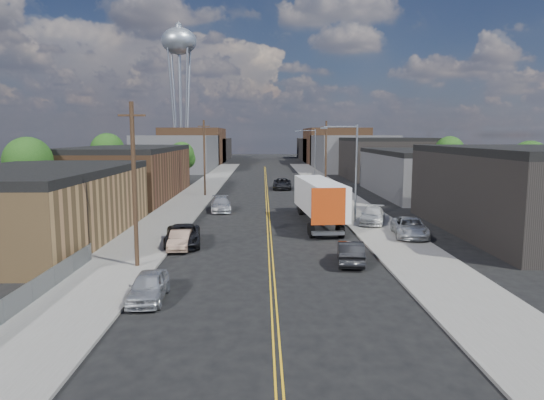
{
  "coord_description": "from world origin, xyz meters",
  "views": [
    {
      "loc": [
        -0.51,
        -18.93,
        8.05
      ],
      "look_at": [
        0.27,
        22.45,
        2.5
      ],
      "focal_mm": 32.0,
      "sensor_mm": 36.0,
      "label": 1
    }
  ],
  "objects_px": {
    "water_tower": "(179,47)",
    "car_ahead_truck": "(282,184)",
    "car_right_oncoming": "(350,252)",
    "car_right_lot_b": "(373,215)",
    "car_left_d": "(221,204)",
    "car_left_a": "(148,286)",
    "car_left_c": "(183,235)",
    "car_right_lot_c": "(328,188)",
    "semi_truck": "(317,198)",
    "car_right_lot_a": "(410,227)",
    "car_left_b": "(180,240)"
  },
  "relations": [
    {
      "from": "car_left_a",
      "to": "car_right_oncoming",
      "type": "relative_size",
      "value": 0.93
    },
    {
      "from": "car_left_b",
      "to": "car_right_oncoming",
      "type": "height_order",
      "value": "car_right_oncoming"
    },
    {
      "from": "car_left_a",
      "to": "car_left_c",
      "type": "distance_m",
      "value": 11.9
    },
    {
      "from": "car_right_oncoming",
      "to": "car_ahead_truck",
      "type": "relative_size",
      "value": 0.77
    },
    {
      "from": "semi_truck",
      "to": "car_left_b",
      "type": "xyz_separation_m",
      "value": [
        -10.9,
        -10.36,
        -1.65
      ]
    },
    {
      "from": "water_tower",
      "to": "car_left_c",
      "type": "bearing_deg",
      "value": -80.58
    },
    {
      "from": "semi_truck",
      "to": "car_left_c",
      "type": "relative_size",
      "value": 2.89
    },
    {
      "from": "water_tower",
      "to": "semi_truck",
      "type": "distance_m",
      "value": 93.18
    },
    {
      "from": "semi_truck",
      "to": "car_right_lot_a",
      "type": "relative_size",
      "value": 2.93
    },
    {
      "from": "car_left_a",
      "to": "car_left_d",
      "type": "relative_size",
      "value": 0.81
    },
    {
      "from": "car_left_a",
      "to": "car_right_lot_b",
      "type": "height_order",
      "value": "car_right_lot_b"
    },
    {
      "from": "car_right_lot_c",
      "to": "car_ahead_truck",
      "type": "height_order",
      "value": "car_right_lot_c"
    },
    {
      "from": "car_left_a",
      "to": "car_right_lot_a",
      "type": "height_order",
      "value": "car_right_lot_a"
    },
    {
      "from": "semi_truck",
      "to": "car_right_lot_b",
      "type": "bearing_deg",
      "value": -19.29
    },
    {
      "from": "water_tower",
      "to": "car_left_a",
      "type": "relative_size",
      "value": 8.91
    },
    {
      "from": "car_right_oncoming",
      "to": "car_right_lot_a",
      "type": "xyz_separation_m",
      "value": [
        6.0,
        7.37,
        0.16
      ]
    },
    {
      "from": "car_left_c",
      "to": "semi_truck",
      "type": "bearing_deg",
      "value": 32.97
    },
    {
      "from": "car_left_c",
      "to": "car_ahead_truck",
      "type": "xyz_separation_m",
      "value": [
        8.76,
        37.32,
        0.05
      ]
    },
    {
      "from": "car_left_b",
      "to": "car_right_lot_c",
      "type": "xyz_separation_m",
      "value": [
        14.63,
        30.53,
        0.3
      ]
    },
    {
      "from": "car_left_d",
      "to": "car_right_lot_c",
      "type": "distance_m",
      "value": 18.79
    },
    {
      "from": "water_tower",
      "to": "car_ahead_truck",
      "type": "relative_size",
      "value": 6.35
    },
    {
      "from": "car_left_d",
      "to": "car_left_a",
      "type": "bearing_deg",
      "value": -97.98
    },
    {
      "from": "car_ahead_truck",
      "to": "car_right_lot_a",
      "type": "bearing_deg",
      "value": -73.78
    },
    {
      "from": "car_left_d",
      "to": "car_right_lot_b",
      "type": "height_order",
      "value": "car_right_lot_b"
    },
    {
      "from": "semi_truck",
      "to": "car_left_d",
      "type": "distance_m",
      "value": 11.81
    },
    {
      "from": "car_left_a",
      "to": "car_right_oncoming",
      "type": "bearing_deg",
      "value": 28.91
    },
    {
      "from": "semi_truck",
      "to": "car_right_lot_c",
      "type": "relative_size",
      "value": 3.3
    },
    {
      "from": "semi_truck",
      "to": "car_left_a",
      "type": "bearing_deg",
      "value": -121.38
    },
    {
      "from": "car_right_lot_c",
      "to": "car_ahead_truck",
      "type": "distance_m",
      "value": 9.82
    },
    {
      "from": "car_right_lot_b",
      "to": "car_right_lot_c",
      "type": "distance_m",
      "value": 21.48
    },
    {
      "from": "water_tower",
      "to": "car_left_a",
      "type": "bearing_deg",
      "value": -81.48
    },
    {
      "from": "car_left_b",
      "to": "semi_truck",
      "type": "bearing_deg",
      "value": 41.34
    },
    {
      "from": "car_ahead_truck",
      "to": "car_right_lot_b",
      "type": "bearing_deg",
      "value": -74.07
    },
    {
      "from": "car_left_c",
      "to": "car_right_lot_c",
      "type": "bearing_deg",
      "value": 56.16
    },
    {
      "from": "car_left_b",
      "to": "car_left_d",
      "type": "xyz_separation_m",
      "value": [
        1.4,
        17.19,
        0.08
      ]
    },
    {
      "from": "car_ahead_truck",
      "to": "car_right_lot_c",
      "type": "bearing_deg",
      "value": -50.89
    },
    {
      "from": "car_left_a",
      "to": "car_left_b",
      "type": "distance_m",
      "value": 10.82
    },
    {
      "from": "semi_truck",
      "to": "car_ahead_truck",
      "type": "bearing_deg",
      "value": 89.64
    },
    {
      "from": "water_tower",
      "to": "car_ahead_truck",
      "type": "xyz_separation_m",
      "value": [
        24.36,
        -56.68,
        -29.84
      ]
    },
    {
      "from": "water_tower",
      "to": "car_right_oncoming",
      "type": "relative_size",
      "value": 8.25
    },
    {
      "from": "car_right_lot_b",
      "to": "car_ahead_truck",
      "type": "height_order",
      "value": "car_ahead_truck"
    },
    {
      "from": "car_left_a",
      "to": "car_ahead_truck",
      "type": "relative_size",
      "value": 0.71
    },
    {
      "from": "water_tower",
      "to": "car_left_a",
      "type": "distance_m",
      "value": 111.19
    },
    {
      "from": "car_right_lot_b",
      "to": "car_ahead_truck",
      "type": "xyz_separation_m",
      "value": [
        -7.04,
        29.32,
        -0.06
      ]
    },
    {
      "from": "car_right_oncoming",
      "to": "car_right_lot_b",
      "type": "height_order",
      "value": "car_right_lot_b"
    },
    {
      "from": "car_right_lot_c",
      "to": "car_left_d",
      "type": "bearing_deg",
      "value": -157.94
    },
    {
      "from": "car_left_a",
      "to": "car_left_b",
      "type": "bearing_deg",
      "value": 89.44
    },
    {
      "from": "water_tower",
      "to": "car_left_b",
      "type": "xyz_separation_m",
      "value": [
        15.6,
        -95.09,
        -29.98
      ]
    },
    {
      "from": "car_left_b",
      "to": "car_right_lot_b",
      "type": "bearing_deg",
      "value": 27.69
    },
    {
      "from": "car_left_b",
      "to": "car_left_c",
      "type": "distance_m",
      "value": 1.09
    }
  ]
}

